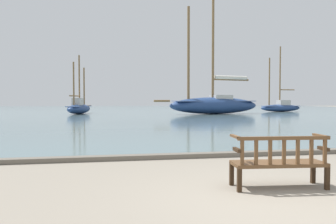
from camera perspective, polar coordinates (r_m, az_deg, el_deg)
The scene contains 7 objects.
ground_plane at distance 5.35m, azimuth 17.52°, elevation -14.57°, with size 160.00×160.00×0.00m, color gray.
harbor_water at distance 48.61m, azimuth -7.55°, elevation 0.25°, with size 100.00×80.00×0.08m, color slate.
quay_edge_kerb at distance 8.84m, azimuth 5.66°, elevation -7.50°, with size 40.00×0.30×0.12m, color #675F54.
park_bench at distance 6.05m, azimuth 18.79°, elevation -8.10°, with size 1.64×0.66×0.92m.
sailboat_nearest_port at distance 44.72m, azimuth 19.04°, elevation 0.94°, with size 5.93×2.39×8.38m.
sailboat_far_port at distance 36.42m, azimuth -15.24°, elevation 0.78°, with size 2.99×6.55×6.31m.
sailboat_centre_channel at distance 35.44m, azimuth 8.17°, elevation 1.51°, with size 12.23×4.80×12.84m.
Camera 1 is at (-2.42, -4.53, 1.52)m, focal length 35.00 mm.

